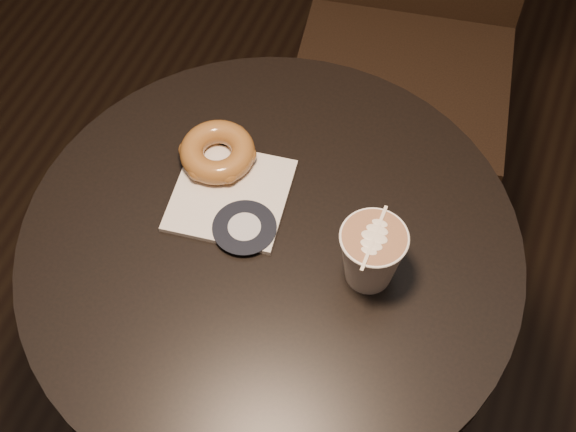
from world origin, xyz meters
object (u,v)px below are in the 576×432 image
at_px(cafe_table, 272,307).
at_px(latte_cup, 371,256).
at_px(chair, 415,1).
at_px(pastry_bag, 230,195).
at_px(doughnut, 217,152).

xyz_separation_m(cafe_table, latte_cup, (0.14, 0.00, 0.25)).
bearing_deg(chair, pastry_bag, -108.78).
bearing_deg(cafe_table, latte_cup, 1.22).
relative_size(chair, pastry_bag, 6.78).
xyz_separation_m(pastry_bag, doughnut, (-0.04, 0.05, 0.02)).
relative_size(cafe_table, doughnut, 6.83).
bearing_deg(chair, cafe_table, -101.39).
bearing_deg(doughnut, pastry_bag, -50.70).
distance_m(pastry_bag, doughnut, 0.07).
distance_m(cafe_table, pastry_bag, 0.23).
bearing_deg(pastry_bag, latte_cup, -19.59).
height_order(doughnut, latte_cup, latte_cup).
bearing_deg(doughnut, cafe_table, -39.60).
height_order(chair, latte_cup, chair).
height_order(cafe_table, latte_cup, latte_cup).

